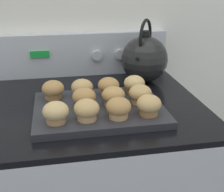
% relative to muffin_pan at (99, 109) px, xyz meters
% --- Properties ---
extents(wall_back, '(8.00, 0.05, 2.40)m').
position_rel_muffin_pan_xyz_m(wall_back, '(-0.02, 0.46, 0.29)').
color(wall_back, silver).
rests_on(wall_back, ground_plane).
extents(control_panel, '(0.74, 0.07, 0.18)m').
position_rel_muffin_pan_xyz_m(control_panel, '(-0.02, 0.41, 0.08)').
color(control_panel, '#B7BABF').
rests_on(control_panel, stove_range).
extents(muffin_pan, '(0.40, 0.31, 0.02)m').
position_rel_muffin_pan_xyz_m(muffin_pan, '(0.00, 0.00, 0.00)').
color(muffin_pan, '#28282D').
rests_on(muffin_pan, stove_range).
extents(muffin_r0_c0, '(0.07, 0.07, 0.06)m').
position_rel_muffin_pan_xyz_m(muffin_r0_c0, '(-0.13, -0.09, 0.04)').
color(muffin_r0_c0, '#A37A4C').
rests_on(muffin_r0_c0, muffin_pan).
extents(muffin_r0_c1, '(0.07, 0.07, 0.06)m').
position_rel_muffin_pan_xyz_m(muffin_r0_c1, '(-0.05, -0.09, 0.04)').
color(muffin_r0_c1, tan).
rests_on(muffin_r0_c1, muffin_pan).
extents(muffin_r0_c2, '(0.07, 0.07, 0.06)m').
position_rel_muffin_pan_xyz_m(muffin_r0_c2, '(0.04, -0.09, 0.04)').
color(muffin_r0_c2, tan).
rests_on(muffin_r0_c2, muffin_pan).
extents(muffin_r0_c3, '(0.07, 0.07, 0.06)m').
position_rel_muffin_pan_xyz_m(muffin_r0_c3, '(0.13, -0.09, 0.04)').
color(muffin_r0_c3, olive).
rests_on(muffin_r0_c3, muffin_pan).
extents(muffin_r1_c1, '(0.07, 0.07, 0.06)m').
position_rel_muffin_pan_xyz_m(muffin_r1_c1, '(-0.04, 0.00, 0.04)').
color(muffin_r1_c1, olive).
rests_on(muffin_r1_c1, muffin_pan).
extents(muffin_r1_c2, '(0.07, 0.07, 0.06)m').
position_rel_muffin_pan_xyz_m(muffin_r1_c2, '(0.05, -0.00, 0.04)').
color(muffin_r1_c2, tan).
rests_on(muffin_r1_c2, muffin_pan).
extents(muffin_r1_c3, '(0.07, 0.07, 0.06)m').
position_rel_muffin_pan_xyz_m(muffin_r1_c3, '(0.13, -0.00, 0.04)').
color(muffin_r1_c3, tan).
rests_on(muffin_r1_c3, muffin_pan).
extents(muffin_r2_c0, '(0.07, 0.07, 0.06)m').
position_rel_muffin_pan_xyz_m(muffin_r2_c0, '(-0.14, 0.09, 0.04)').
color(muffin_r2_c0, olive).
rests_on(muffin_r2_c0, muffin_pan).
extents(muffin_r2_c1, '(0.07, 0.07, 0.06)m').
position_rel_muffin_pan_xyz_m(muffin_r2_c1, '(-0.04, 0.09, 0.04)').
color(muffin_r2_c1, tan).
rests_on(muffin_r2_c1, muffin_pan).
extents(muffin_r2_c2, '(0.07, 0.07, 0.06)m').
position_rel_muffin_pan_xyz_m(muffin_r2_c2, '(0.05, 0.09, 0.04)').
color(muffin_r2_c2, tan).
rests_on(muffin_r2_c2, muffin_pan).
extents(muffin_r2_c3, '(0.07, 0.07, 0.06)m').
position_rel_muffin_pan_xyz_m(muffin_r2_c3, '(0.14, 0.09, 0.04)').
color(muffin_r2_c3, olive).
rests_on(muffin_r2_c3, muffin_pan).
extents(tea_kettle, '(0.18, 0.20, 0.25)m').
position_rel_muffin_pan_xyz_m(tea_kettle, '(0.22, 0.26, 0.08)').
color(tea_kettle, black).
rests_on(tea_kettle, stove_range).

